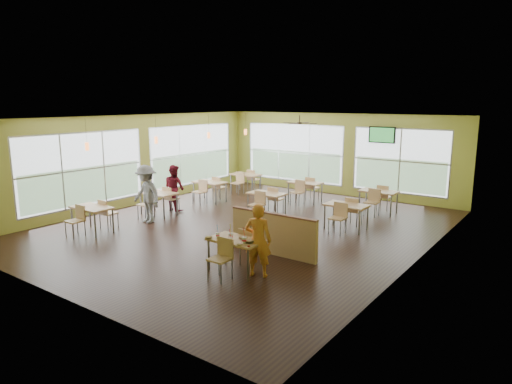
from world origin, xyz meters
TOP-DOWN VIEW (x-y plane):
  - room at (0.00, 0.00)m, footprint 12.00×12.04m
  - window_bays at (-2.65, 3.08)m, footprint 9.24×10.24m
  - main_table at (2.00, -3.00)m, footprint 1.22×1.52m
  - half_wall_divider at (2.00, -1.55)m, footprint 2.40×0.14m
  - dining_tables at (-1.05, 1.71)m, footprint 6.92×8.72m
  - pendant_lights at (-3.20, 0.68)m, footprint 0.11×7.31m
  - ceiling_fan at (-0.00, 3.00)m, footprint 1.25×1.25m
  - tv_backwall at (1.80, 5.90)m, footprint 1.00×0.07m
  - man_plaid at (2.52, -2.91)m, footprint 0.68×0.57m
  - patron_maroon at (-3.23, 0.24)m, footprint 0.83×0.68m
  - patron_grey at (-2.78, -1.35)m, footprint 1.22×0.78m
  - cup_blue at (1.63, -3.17)m, footprint 0.09×0.09m
  - cup_yellow at (1.93, -3.10)m, footprint 0.11×0.11m
  - cup_red_near at (2.04, -3.25)m, footprint 0.08×0.08m
  - cup_red_far at (2.33, -3.14)m, footprint 0.10×0.10m
  - food_basket at (2.37, -3.02)m, footprint 0.24×0.24m
  - ketchup_cup at (2.54, -3.26)m, footprint 0.05×0.05m
  - wrapper_left at (1.48, -3.30)m, footprint 0.22×0.20m
  - wrapper_mid at (2.11, -2.88)m, footprint 0.22×0.20m
  - wrapper_right at (2.33, -3.30)m, footprint 0.17×0.17m

SIDE VIEW (x-z plane):
  - half_wall_divider at x=2.00m, z-range 0.00..1.04m
  - dining_tables at x=-1.05m, z-range 0.20..1.07m
  - main_table at x=2.00m, z-range 0.20..1.07m
  - ketchup_cup at x=2.54m, z-range 0.75..0.77m
  - wrapper_right at x=2.33m, z-range 0.75..0.78m
  - wrapper_left at x=1.48m, z-range 0.75..0.80m
  - wrapper_mid at x=2.11m, z-range 0.75..0.80m
  - food_basket at x=2.37m, z-range 0.75..0.81m
  - patron_maroon at x=-3.23m, z-range 0.00..1.57m
  - man_plaid at x=2.52m, z-range 0.00..1.59m
  - cup_red_near at x=2.04m, z-range 0.66..0.97m
  - cup_blue at x=1.63m, z-range 0.65..0.98m
  - cup_red_far at x=2.33m, z-range 0.64..1.01m
  - cup_yellow at x=1.93m, z-range 0.64..1.02m
  - patron_grey at x=-2.78m, z-range 0.00..1.78m
  - window_bays at x=-2.65m, z-range 0.29..2.66m
  - room at x=0.00m, z-range 0.00..3.20m
  - tv_backwall at x=1.80m, z-range 2.15..2.75m
  - pendant_lights at x=-3.20m, z-range 2.02..2.88m
  - ceiling_fan at x=0.00m, z-range 2.80..3.09m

